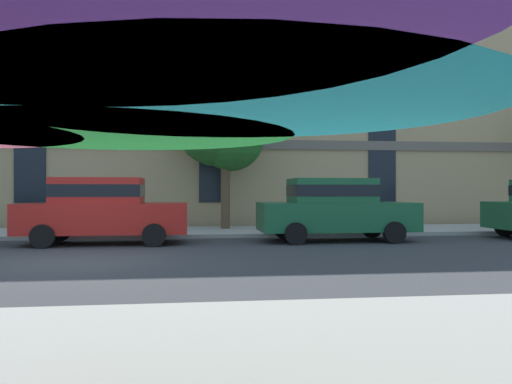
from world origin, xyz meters
name	(u,v)px	position (x,y,z in m)	size (l,w,h in m)	color
ground_plane	(68,263)	(0.00, 0.00, 0.00)	(120.00, 120.00, 0.00)	#38383A
sidewalk_far	(116,233)	(0.00, 6.80, 0.06)	(56.00, 3.60, 0.12)	#B2ADA3
apartment_building	(139,88)	(0.00, 14.99, 6.40)	(39.70, 12.08, 12.80)	tan
sedan_red	(103,209)	(0.08, 3.70, 0.95)	(4.40, 1.98, 1.78)	#B21E19
sedan_green	(335,208)	(6.49, 3.70, 0.95)	(4.40, 1.98, 1.78)	#195933
street_tree_middle	(222,130)	(3.54, 7.51, 3.55)	(3.12, 2.94, 5.23)	brown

